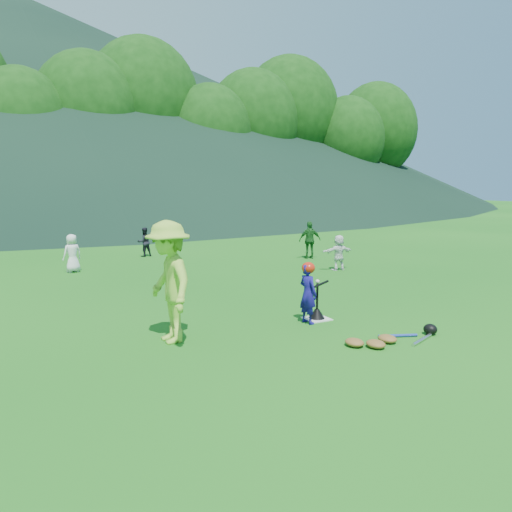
{
  "coord_description": "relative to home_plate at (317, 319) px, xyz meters",
  "views": [
    {
      "loc": [
        -5.36,
        -7.66,
        2.59
      ],
      "look_at": [
        0.0,
        2.5,
        0.9
      ],
      "focal_mm": 35.0,
      "sensor_mm": 36.0,
      "label": 1
    }
  ],
  "objects": [
    {
      "name": "adult_coach",
      "position": [
        -2.91,
        0.01,
        0.99
      ],
      "size": [
        0.77,
        1.3,
        2.0
      ],
      "primitive_type": "imported",
      "rotation": [
        0.0,
        0.0,
        -1.55
      ],
      "color": "#9CCF3D",
      "rests_on": "ground"
    },
    {
      "name": "batting_tee",
      "position": [
        0.0,
        0.0,
        0.12
      ],
      "size": [
        0.3,
        0.3,
        0.68
      ],
      "color": "black",
      "rests_on": "home_plate"
    },
    {
      "name": "fielder_c",
      "position": [
        4.21,
        6.52,
        0.63
      ],
      "size": [
        0.81,
        0.53,
        1.29
      ],
      "primitive_type": "imported",
      "rotation": [
        0.0,
        0.0,
        2.83
      ],
      "color": "#1A591F",
      "rests_on": "ground"
    },
    {
      "name": "fielder_b",
      "position": [
        -0.69,
        9.67,
        0.5
      ],
      "size": [
        0.55,
        0.46,
        1.03
      ],
      "primitive_type": "imported",
      "rotation": [
        0.0,
        0.0,
        3.29
      ],
      "color": "black",
      "rests_on": "ground"
    },
    {
      "name": "home_plate",
      "position": [
        0.0,
        0.0,
        0.0
      ],
      "size": [
        0.45,
        0.45,
        0.02
      ],
      "primitive_type": "cube",
      "color": "silver",
      "rests_on": "ground"
    },
    {
      "name": "fielder_d",
      "position": [
        3.68,
        4.19,
        0.52
      ],
      "size": [
        1.0,
        0.37,
        1.06
      ],
      "primitive_type": "imported",
      "rotation": [
        0.0,
        0.0,
        3.08
      ],
      "color": "white",
      "rests_on": "ground"
    },
    {
      "name": "outfield_fence",
      "position": [
        0.0,
        28.0,
        0.69
      ],
      "size": [
        70.07,
        0.08,
        1.33
      ],
      "color": "gray",
      "rests_on": "ground"
    },
    {
      "name": "baseball",
      "position": [
        0.0,
        0.0,
        0.73
      ],
      "size": [
        0.08,
        0.08,
        0.08
      ],
      "primitive_type": "sphere",
      "color": "white",
      "rests_on": "batting_tee"
    },
    {
      "name": "fielder_a",
      "position": [
        -3.39,
        7.55,
        0.55
      ],
      "size": [
        0.63,
        0.51,
        1.12
      ],
      "primitive_type": "imported",
      "rotation": [
        0.0,
        0.0,
        3.46
      ],
      "color": "silver",
      "rests_on": "ground"
    },
    {
      "name": "tree_line",
      "position": [
        0.2,
        33.83,
        8.2
      ],
      "size": [
        70.04,
        11.4,
        14.82
      ],
      "color": "#382314",
      "rests_on": "ground"
    },
    {
      "name": "batter_gear",
      "position": [
        -0.28,
        -0.13,
        1.01
      ],
      "size": [
        0.7,
        0.33,
        0.48
      ],
      "color": "red",
      "rests_on": "ground"
    },
    {
      "name": "ground",
      "position": [
        0.0,
        0.0,
        -0.01
      ],
      "size": [
        120.0,
        120.0,
        0.0
      ],
      "primitive_type": "plane",
      "color": "#155D15",
      "rests_on": "ground"
    },
    {
      "name": "equipment_pile",
      "position": [
        0.22,
        -1.71,
        0.06
      ],
      "size": [
        1.8,
        0.66,
        0.19
      ],
      "color": "olive",
      "rests_on": "ground"
    },
    {
      "name": "batter_child",
      "position": [
        -0.3,
        -0.14,
        0.55
      ],
      "size": [
        0.33,
        0.44,
        1.12
      ],
      "primitive_type": "imported",
      "rotation": [
        0.0,
        0.0,
        1.72
      ],
      "color": "navy",
      "rests_on": "ground"
    }
  ]
}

